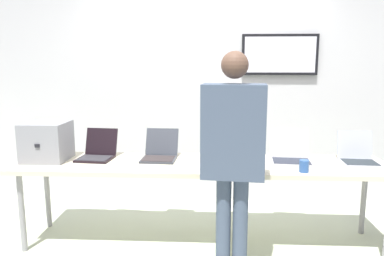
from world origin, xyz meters
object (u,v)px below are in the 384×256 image
object	(u,v)px
person	(233,147)
coffee_mug	(304,166)
laptop_station_0	(97,152)
laptop_station_4	(358,156)
workbench	(202,168)
laptop_station_1	(160,152)
laptop_station_3	(290,154)
equipment_box	(47,141)
laptop_station_2	(224,154)

from	to	relation	value
person	coffee_mug	world-z (taller)	person
laptop_station_0	coffee_mug	xyz separation A→B (m)	(1.82, -0.36, -0.01)
laptop_station_0	laptop_station_4	distance (m)	2.37
workbench	laptop_station_0	size ratio (longest dim) A/B	8.94
workbench	person	distance (m)	0.74
workbench	laptop_station_1	bearing A→B (deg)	162.47
laptop_station_3	person	size ratio (longest dim) A/B	0.23
equipment_box	laptop_station_3	distance (m)	2.22
laptop_station_0	person	size ratio (longest dim) A/B	0.22
laptop_station_0	person	distance (m)	1.43
laptop_station_3	laptop_station_1	bearing A→B (deg)	178.82
laptop_station_0	laptop_station_3	bearing A→B (deg)	-0.23
workbench	laptop_station_2	size ratio (longest dim) A/B	8.80
laptop_station_0	laptop_station_1	size ratio (longest dim) A/B	0.96
laptop_station_3	person	world-z (taller)	person
laptop_station_1	person	distance (m)	1.00
workbench	person	world-z (taller)	person
laptop_station_2	laptop_station_4	distance (m)	1.19
laptop_station_4	equipment_box	bearing A→B (deg)	-178.83
workbench	laptop_station_1	distance (m)	0.42
equipment_box	person	world-z (taller)	person
laptop_station_2	coffee_mug	world-z (taller)	laptop_station_2
coffee_mug	laptop_station_0	bearing A→B (deg)	168.91
workbench	laptop_station_1	size ratio (longest dim) A/B	8.58
laptop_station_4	person	world-z (taller)	person
equipment_box	person	xyz separation A→B (m)	(1.65, -0.65, 0.11)
equipment_box	laptop_station_3	bearing A→B (deg)	1.94
workbench	laptop_station_0	bearing A→B (deg)	173.80
laptop_station_2	laptop_station_3	xyz separation A→B (m)	(0.60, 0.01, 0.00)
laptop_station_1	laptop_station_3	size ratio (longest dim) A/B	0.98
laptop_station_4	laptop_station_2	bearing A→B (deg)	179.71
laptop_station_4	person	xyz separation A→B (m)	(-1.15, -0.70, 0.22)
laptop_station_2	person	size ratio (longest dim) A/B	0.22
laptop_station_1	laptop_station_0	bearing A→B (deg)	-178.28
workbench	coffee_mug	world-z (taller)	coffee_mug
laptop_station_4	workbench	bearing A→B (deg)	-176.66
person	laptop_station_1	bearing A→B (deg)	130.28
laptop_station_2	laptop_station_3	distance (m)	0.60
equipment_box	laptop_station_1	bearing A→B (deg)	5.57
laptop_station_1	coffee_mug	world-z (taller)	laptop_station_1
laptop_station_3	coffee_mug	distance (m)	0.35
laptop_station_3	person	bearing A→B (deg)	-128.07
laptop_station_0	workbench	bearing A→B (deg)	-6.20
equipment_box	laptop_station_1	xyz separation A→B (m)	(1.02, 0.10, -0.12)
laptop_station_4	person	bearing A→B (deg)	-148.67
workbench	coffee_mug	bearing A→B (deg)	-16.56
laptop_station_3	equipment_box	bearing A→B (deg)	-178.06
workbench	equipment_box	world-z (taller)	equipment_box
laptop_station_1	laptop_station_3	bearing A→B (deg)	-1.18
laptop_station_3	person	xyz separation A→B (m)	(-0.56, -0.72, 0.22)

